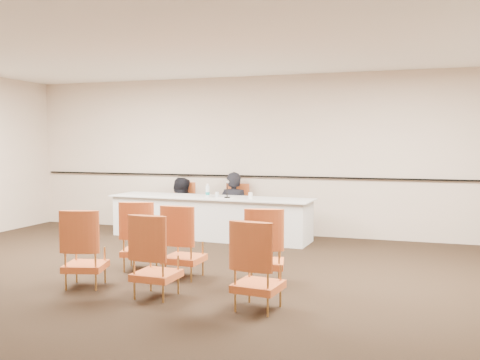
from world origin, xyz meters
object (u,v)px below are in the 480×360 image
object	(u,v)px
water_bottle	(208,191)
coffee_cup	(250,196)
aud_chair_back_right	(258,265)
aud_chair_front_right	(265,245)
panelist_main_chair	(234,209)
aud_chair_front_left	(140,235)
panelist_second	(180,218)
panelist_second_chair	(180,207)
panel_table	(210,217)
aud_chair_back_mid	(156,255)
panelist_main	(234,215)
microphone	(227,189)
aud_chair_back_left	(85,248)
drinking_glass	(217,195)
aud_chair_front_mid	(184,241)

from	to	relation	value
water_bottle	coffee_cup	bearing A→B (deg)	-3.43
aud_chair_back_right	aud_chair_front_right	bearing A→B (deg)	108.40
panelist_main_chair	aud_chair_front_left	size ratio (longest dim) A/B	1.00
panelist_second	panelist_second_chair	distance (m)	0.23
panel_table	aud_chair_back_mid	distance (m)	3.74
aud_chair_front_left	panelist_second_chair	bearing A→B (deg)	90.48
panelist_main_chair	aud_chair_front_left	xyz separation A→B (m)	(-0.30, -3.10, 0.00)
panelist_main_chair	coffee_cup	distance (m)	0.93
panelist_main	aud_chair_front_left	size ratio (longest dim) A/B	1.72
panelist_main	aud_chair_back_mid	size ratio (longest dim) A/B	1.72
panelist_main_chair	microphone	xyz separation A→B (m)	(0.10, -0.66, 0.44)
aud_chair_back_left	aud_chair_back_right	xyz separation A→B (m)	(2.23, -0.21, 0.00)
panelist_main_chair	water_bottle	world-z (taller)	water_bottle
panelist_main	water_bottle	size ratio (longest dim) A/B	6.70
panelist_main_chair	water_bottle	distance (m)	0.80
microphone	aud_chair_back_left	world-z (taller)	microphone
aud_chair_back_right	microphone	bearing A→B (deg)	120.91
aud_chair_front_right	aud_chair_back_mid	distance (m)	1.38
panelist_main	drinking_glass	xyz separation A→B (m)	(-0.12, -0.58, 0.43)
panelist_main_chair	aud_chair_front_mid	size ratio (longest dim) A/B	1.00
water_bottle	coffee_cup	size ratio (longest dim) A/B	2.13
microphone	aud_chair_front_right	world-z (taller)	microphone
water_bottle	aud_chair_back_left	distance (m)	3.48
panelist_second	aud_chair_front_left	size ratio (longest dim) A/B	1.69
panel_table	panelist_second	distance (m)	1.08
panelist_second_chair	panelist_main_chair	bearing A→B (deg)	0.00
drinking_glass	aud_chair_back_left	xyz separation A→B (m)	(-0.38, -3.50, -0.33)
panelist_second	panel_table	bearing A→B (deg)	136.13
panelist_second_chair	panel_table	bearing A→B (deg)	-31.73
panel_table	drinking_glass	size ratio (longest dim) A/B	37.79
aud_chair_front_left	aud_chair_back_mid	xyz separation A→B (m)	(0.81, -1.11, 0.00)
aud_chair_front_right	panel_table	bearing A→B (deg)	111.11
drinking_glass	aud_chair_back_mid	bearing A→B (deg)	-80.03
panel_table	drinking_glass	world-z (taller)	drinking_glass
aud_chair_back_right	aud_chair_front_left	bearing A→B (deg)	156.18
aud_chair_front_mid	aud_chair_back_left	distance (m)	1.22
coffee_cup	aud_chair_front_right	distance (m)	2.79
aud_chair_front_left	aud_chair_back_mid	bearing A→B (deg)	-68.31
panelist_second_chair	panelist_main	bearing A→B (deg)	0.00
water_bottle	aud_chair_front_left	size ratio (longest dim) A/B	0.26
aud_chair_back_mid	aud_chair_back_right	size ratio (longest dim) A/B	1.00
water_bottle	panelist_main_chair	bearing A→B (deg)	65.74
panelist_main_chair	aud_chair_front_left	world-z (taller)	same
aud_chair_front_left	aud_chair_front_right	distance (m)	1.83
aud_chair_back_left	panelist_main_chair	bearing A→B (deg)	67.60
panelist_main	aud_chair_front_mid	distance (m)	3.36
water_bottle	aud_chair_back_mid	bearing A→B (deg)	-77.37
panelist_second_chair	aud_chair_back_left	distance (m)	4.19
coffee_cup	microphone	bearing A→B (deg)	177.48
coffee_cup	aud_chair_front_right	bearing A→B (deg)	-69.19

